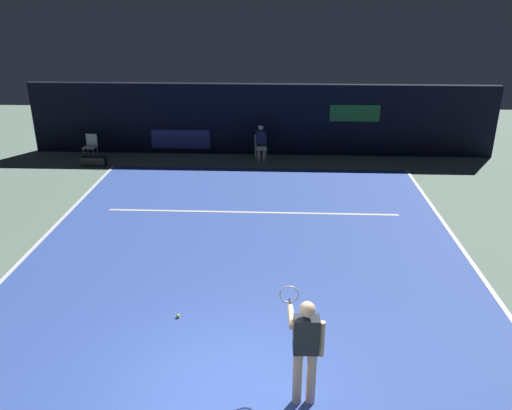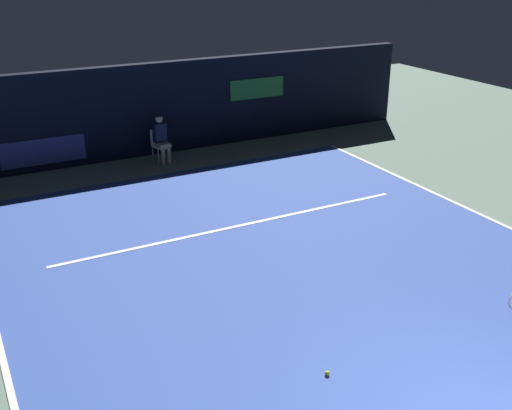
{
  "view_description": "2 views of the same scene",
  "coord_description": "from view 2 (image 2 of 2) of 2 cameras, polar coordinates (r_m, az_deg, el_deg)",
  "views": [
    {
      "loc": [
        0.71,
        -5.98,
        5.59
      ],
      "look_at": [
        0.17,
        5.59,
        0.85
      ],
      "focal_mm": 36.23,
      "sensor_mm": 36.0,
      "label": 1
    },
    {
      "loc": [
        -5.25,
        -3.68,
        5.5
      ],
      "look_at": [
        -0.24,
        5.82,
        1.02
      ],
      "focal_mm": 43.09,
      "sensor_mm": 36.0,
      "label": 2
    }
  ],
  "objects": [
    {
      "name": "line_judge_on_chair",
      "position": [
        17.21,
        -8.81,
        6.15
      ],
      "size": [
        0.49,
        0.56,
        1.32
      ],
      "color": "white",
      "rests_on": "ground"
    },
    {
      "name": "line_sideline_left",
      "position": [
        14.55,
        20.46,
        -0.99
      ],
      "size": [
        0.1,
        11.97,
        0.01
      ],
      "primitive_type": "cube",
      "color": "white",
      "rests_on": "court_surface"
    },
    {
      "name": "ground_plane",
      "position": [
        11.53,
        2.99,
        -5.87
      ],
      "size": [
        32.8,
        32.8,
        0.0
      ],
      "primitive_type": "plane",
      "color": "slate"
    },
    {
      "name": "court_surface",
      "position": [
        11.53,
        2.99,
        -5.84
      ],
      "size": [
        10.24,
        11.97,
        0.01
      ],
      "primitive_type": "cube",
      "color": "#3856B2",
      "rests_on": "ground"
    },
    {
      "name": "tennis_ball",
      "position": [
        8.92,
        6.62,
        -15.24
      ],
      "size": [
        0.07,
        0.07,
        0.07
      ],
      "primitive_type": "sphere",
      "color": "#CCE033",
      "rests_on": "court_surface"
    },
    {
      "name": "line_service",
      "position": [
        13.17,
        -1.65,
        -1.96
      ],
      "size": [
        7.99,
        0.1,
        0.01
      ],
      "primitive_type": "cube",
      "color": "white",
      "rests_on": "court_surface"
    },
    {
      "name": "back_wall",
      "position": [
        17.84,
        -10.03,
        8.7
      ],
      "size": [
        17.09,
        0.33,
        2.6
      ],
      "color": "black",
      "rests_on": "ground"
    }
  ]
}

